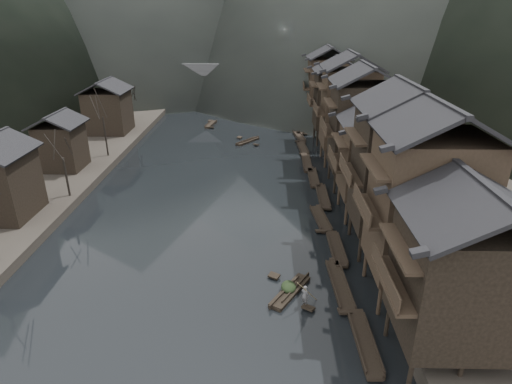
{
  "coord_description": "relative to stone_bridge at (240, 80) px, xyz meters",
  "views": [
    {
      "loc": [
        5.94,
        -28.54,
        20.43
      ],
      "look_at": [
        4.98,
        12.91,
        2.5
      ],
      "focal_mm": 30.0,
      "sensor_mm": 36.0,
      "label": 1
    }
  ],
  "objects": [
    {
      "name": "boatman",
      "position": [
        8.93,
        -74.67,
        -3.85
      ],
      "size": [
        0.71,
        0.68,
        1.64
      ],
      "primitive_type": "imported",
      "rotation": [
        0.0,
        0.0,
        2.47
      ],
      "color": "slate",
      "rests_on": "hero_sampan"
    },
    {
      "name": "cargo_heap",
      "position": [
        7.83,
        -72.88,
        -4.32
      ],
      "size": [
        1.17,
        1.53,
        0.7
      ],
      "primitive_type": "ellipsoid",
      "color": "black",
      "rests_on": "hero_sampan"
    },
    {
      "name": "bare_trees",
      "position": [
        -17.0,
        -56.28,
        1.47
      ],
      "size": [
        3.99,
        61.25,
        7.97
      ],
      "color": "black",
      "rests_on": "left_bank"
    },
    {
      "name": "hero_sampan",
      "position": [
        7.96,
        -73.09,
        -4.91
      ],
      "size": [
        3.54,
        4.99,
        0.44
      ],
      "color": "black",
      "rests_on": "water"
    },
    {
      "name": "water",
      "position": [
        0.0,
        -72.0,
        -5.11
      ],
      "size": [
        300.0,
        300.0,
        0.0
      ],
      "primitive_type": "plane",
      "color": "black",
      "rests_on": "ground"
    },
    {
      "name": "left_houses",
      "position": [
        -20.5,
        -51.88,
        0.55
      ],
      "size": [
        8.1,
        53.2,
        8.73
      ],
      "color": "black",
      "rests_on": "left_bank"
    },
    {
      "name": "stone_bridge",
      "position": [
        0.0,
        0.0,
        0.0
      ],
      "size": [
        40.0,
        6.0,
        9.0
      ],
      "color": "#4C4C4F",
      "rests_on": "ground"
    },
    {
      "name": "stilt_houses",
      "position": [
        17.28,
        -52.5,
        3.78
      ],
      "size": [
        9.0,
        67.6,
        15.37
      ],
      "color": "black",
      "rests_on": "ground"
    },
    {
      "name": "right_bank",
      "position": [
        35.0,
        -32.0,
        -4.21
      ],
      "size": [
        40.0,
        200.0,
        1.8
      ],
      "primitive_type": "cube",
      "color": "#2D2823",
      "rests_on": "ground"
    },
    {
      "name": "bamboo_pole",
      "position": [
        9.13,
        -74.67,
        -1.57
      ],
      "size": [
        1.83,
        1.86,
        2.92
      ],
      "primitive_type": "cylinder",
      "rotation": [
        0.72,
        0.0,
        -0.78
      ],
      "color": "#8C7A51",
      "rests_on": "boatman"
    },
    {
      "name": "left_bank",
      "position": [
        -35.0,
        -32.0,
        -4.51
      ],
      "size": [
        40.0,
        200.0,
        1.2
      ],
      "primitive_type": "cube",
      "color": "#2D2823",
      "rests_on": "ground"
    },
    {
      "name": "midriver_boats",
      "position": [
        -0.56,
        -22.01,
        -4.91
      ],
      "size": [
        10.29,
        25.58,
        0.45
      ],
      "color": "black",
      "rests_on": "water"
    },
    {
      "name": "moored_sampans",
      "position": [
        12.12,
        -50.89,
        -4.91
      ],
      "size": [
        2.61,
        61.28,
        0.47
      ],
      "color": "black",
      "rests_on": "water"
    }
  ]
}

